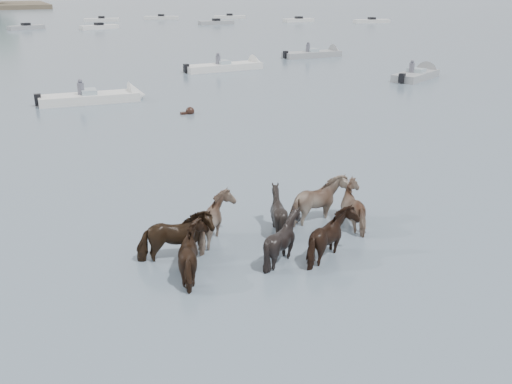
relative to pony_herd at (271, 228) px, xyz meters
name	(u,v)px	position (x,y,z in m)	size (l,w,h in m)	color
ground	(289,293)	(-0.70, -2.34, -0.46)	(400.00, 400.00, 0.00)	#4C5D6D
pony_herd	(271,228)	(0.00, 0.00, 0.00)	(6.89, 3.65, 1.55)	black
swimming_pony	(189,112)	(2.95, 15.36, -0.36)	(0.72, 0.44, 0.44)	black
motorboat_b	(104,97)	(-0.34, 20.28, -0.24)	(5.96, 1.89, 1.92)	silver
motorboat_c	(233,66)	(10.78, 28.44, -0.24)	(6.60, 2.08, 1.92)	silver
motorboat_d	(420,74)	(20.96, 19.49, -0.23)	(5.09, 3.68, 1.92)	gray
motorboat_e	(320,54)	(20.63, 32.40, -0.24)	(5.85, 1.68, 1.92)	gray
distant_flotilla	(29,27)	(-0.11, 75.51, -0.20)	(106.64, 29.27, 0.93)	silver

